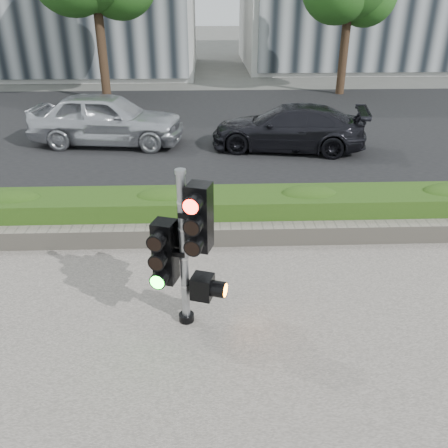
# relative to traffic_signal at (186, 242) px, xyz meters

# --- Properties ---
(ground) EXTENTS (120.00, 120.00, 0.00)m
(ground) POSITION_rel_traffic_signal_xyz_m (0.68, 0.29, -1.25)
(ground) COLOR #51514C
(ground) RESTS_ON ground
(road) EXTENTS (60.00, 13.00, 0.02)m
(road) POSITION_rel_traffic_signal_xyz_m (0.68, 10.29, -1.24)
(road) COLOR black
(road) RESTS_ON ground
(curb) EXTENTS (60.00, 0.25, 0.12)m
(curb) POSITION_rel_traffic_signal_xyz_m (0.68, 3.44, -1.19)
(curb) COLOR gray
(curb) RESTS_ON ground
(stone_wall) EXTENTS (12.00, 0.32, 0.34)m
(stone_wall) POSITION_rel_traffic_signal_xyz_m (0.68, 2.19, -1.05)
(stone_wall) COLOR gray
(stone_wall) RESTS_ON sidewalk
(hedge) EXTENTS (12.00, 1.00, 0.68)m
(hedge) POSITION_rel_traffic_signal_xyz_m (0.68, 2.84, -0.88)
(hedge) COLOR #4E7323
(hedge) RESTS_ON sidewalk
(traffic_signal) EXTENTS (0.81, 0.67, 2.20)m
(traffic_signal) POSITION_rel_traffic_signal_xyz_m (0.00, 0.00, 0.00)
(traffic_signal) COLOR black
(traffic_signal) RESTS_ON sidewalk
(car_silver) EXTENTS (4.60, 2.30, 1.51)m
(car_silver) POSITION_rel_traffic_signal_xyz_m (-2.60, 8.49, -0.47)
(car_silver) COLOR silver
(car_silver) RESTS_ON road
(car_dark) EXTENTS (4.55, 2.52, 1.25)m
(car_dark) POSITION_rel_traffic_signal_xyz_m (2.58, 7.79, -0.60)
(car_dark) COLOR black
(car_dark) RESTS_ON road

